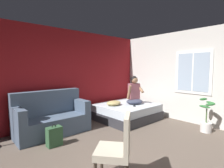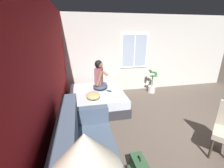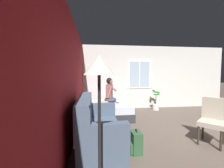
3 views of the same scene
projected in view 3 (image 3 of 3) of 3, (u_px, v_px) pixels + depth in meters
ground_plane at (192, 135)px, 3.67m from camera, size 40.00×40.00×0.00m
wall_back_accent at (69, 81)px, 3.22m from camera, size 11.01×0.16×2.70m
wall_side_with_window at (147, 77)px, 6.63m from camera, size 0.19×7.05×2.70m
bed at (107, 110)px, 5.26m from camera, size 1.72×1.57×0.48m
couch at (96, 129)px, 2.99m from camera, size 1.70×0.82×1.04m
side_chair at (212, 119)px, 3.19m from camera, size 0.65×0.65×0.98m
person_seated at (110, 92)px, 5.44m from camera, size 0.63×0.58×0.88m
backpack at (135, 142)px, 2.84m from camera, size 0.30×0.24×0.46m
throw_pillow at (104, 103)px, 4.80m from camera, size 0.49×0.37×0.14m
cell_phone at (117, 103)px, 5.25m from camera, size 0.15×0.15×0.01m
floor_lamp at (99, 79)px, 1.69m from camera, size 0.36×0.36×1.70m
potted_plant at (156, 103)px, 6.19m from camera, size 0.39×0.37×0.85m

